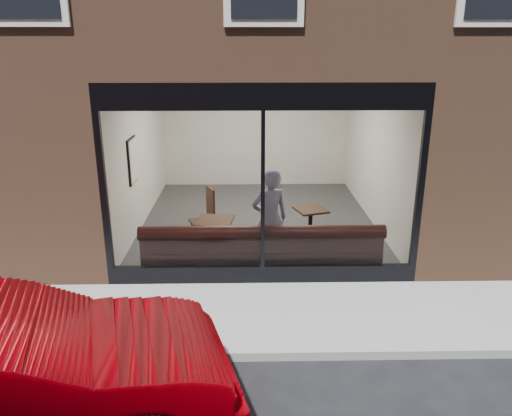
{
  "coord_description": "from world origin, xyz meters",
  "views": [
    {
      "loc": [
        -0.25,
        -5.35,
        3.73
      ],
      "look_at": [
        -0.1,
        2.4,
        1.17
      ],
      "focal_mm": 35.0,
      "sensor_mm": 36.0,
      "label": 1
    }
  ],
  "objects_px": {
    "person": "(270,219)",
    "cafe_table_left": "(215,221)",
    "cafe_chair_left": "(202,222)",
    "banquette": "(262,260)",
    "cafe_table_right": "(311,210)"
  },
  "relations": [
    {
      "from": "person",
      "to": "cafe_table_left",
      "type": "relative_size",
      "value": 2.82
    },
    {
      "from": "person",
      "to": "cafe_table_right",
      "type": "relative_size",
      "value": 3.22
    },
    {
      "from": "banquette",
      "to": "cafe_table_left",
      "type": "height_order",
      "value": "cafe_table_left"
    },
    {
      "from": "person",
      "to": "cafe_table_left",
      "type": "distance_m",
      "value": 1.03
    },
    {
      "from": "cafe_chair_left",
      "to": "cafe_table_right",
      "type": "bearing_deg",
      "value": 138.14
    },
    {
      "from": "banquette",
      "to": "cafe_table_right",
      "type": "bearing_deg",
      "value": 49.66
    },
    {
      "from": "person",
      "to": "cafe_table_right",
      "type": "distance_m",
      "value": 1.24
    },
    {
      "from": "cafe_table_left",
      "to": "cafe_chair_left",
      "type": "bearing_deg",
      "value": 104.42
    },
    {
      "from": "person",
      "to": "cafe_table_right",
      "type": "xyz_separation_m",
      "value": [
        0.82,
        0.91,
        -0.14
      ]
    },
    {
      "from": "cafe_table_right",
      "to": "person",
      "type": "bearing_deg",
      "value": -131.89
    },
    {
      "from": "cafe_table_right",
      "to": "cafe_chair_left",
      "type": "xyz_separation_m",
      "value": [
        -2.13,
        0.76,
        -0.5
      ]
    },
    {
      "from": "banquette",
      "to": "cafe_table_left",
      "type": "bearing_deg",
      "value": 146.23
    },
    {
      "from": "person",
      "to": "cafe_chair_left",
      "type": "xyz_separation_m",
      "value": [
        -1.31,
        1.68,
        -0.64
      ]
    },
    {
      "from": "person",
      "to": "cafe_chair_left",
      "type": "height_order",
      "value": "person"
    },
    {
      "from": "banquette",
      "to": "cafe_table_left",
      "type": "relative_size",
      "value": 6.4
    }
  ]
}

